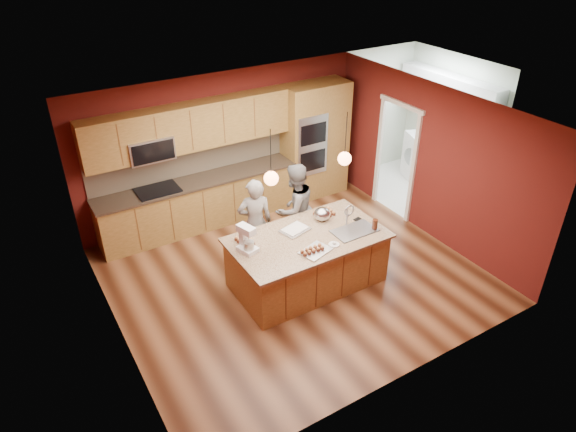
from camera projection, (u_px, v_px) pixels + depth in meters
floor at (294, 275)px, 8.30m from camera, size 5.50×5.50×0.00m
ceiling at (295, 115)px, 6.92m from camera, size 5.50×5.50×0.00m
wall_back at (222, 145)px, 9.44m from camera, size 5.50×0.00×5.50m
wall_front at (411, 295)px, 5.78m from camera, size 5.50×0.00×5.50m
wall_left at (107, 258)px, 6.38m from camera, size 0.00×5.00×5.00m
wall_right at (429, 162)px, 8.83m from camera, size 0.00×5.00×5.00m
cabinet_run at (195, 177)px, 9.14m from camera, size 3.74×0.64×2.30m
oven_column at (315, 141)px, 10.14m from camera, size 1.30×0.62×2.30m
doorway_trim at (395, 161)px, 9.57m from camera, size 0.08×1.11×2.20m
laundry_room at (449, 94)px, 10.12m from camera, size 2.60×2.70×2.70m
pendant_left at (271, 178)px, 6.84m from camera, size 0.20×0.20×0.80m
pendant_right at (345, 158)px, 7.38m from camera, size 0.20×0.20×0.80m
island at (308, 259)px, 7.91m from camera, size 2.34×1.32×1.24m
person_left at (255, 223)px, 8.22m from camera, size 0.65×0.52×1.53m
person_right at (295, 209)px, 8.54m from camera, size 0.88×0.74×1.59m
stand_mixer at (247, 240)px, 7.29m from camera, size 0.28×0.34×0.41m
sheet_cake at (295, 230)px, 7.82m from camera, size 0.49×0.41×0.05m
cooling_rack at (316, 251)px, 7.35m from camera, size 0.51×0.42×0.02m
mixing_bowl at (322, 214)px, 8.06m from camera, size 0.26×0.26×0.22m
plate at (334, 244)px, 7.50m from camera, size 0.16×0.16×0.01m
tumbler at (375, 224)px, 7.84m from camera, size 0.08×0.08×0.17m
phone at (357, 219)px, 8.12m from camera, size 0.14×0.09×0.01m
cupcakes_left at (245, 240)px, 7.54m from camera, size 0.23×0.31×0.07m
cupcakes_rack at (312, 250)px, 7.31m from camera, size 0.36×0.15×0.07m
cupcakes_right at (324, 213)px, 8.22m from camera, size 0.33×0.24×0.07m
washer at (445, 170)px, 10.59m from camera, size 0.73×0.74×0.92m
dryer at (421, 156)px, 11.09m from camera, size 0.79×0.80×1.00m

